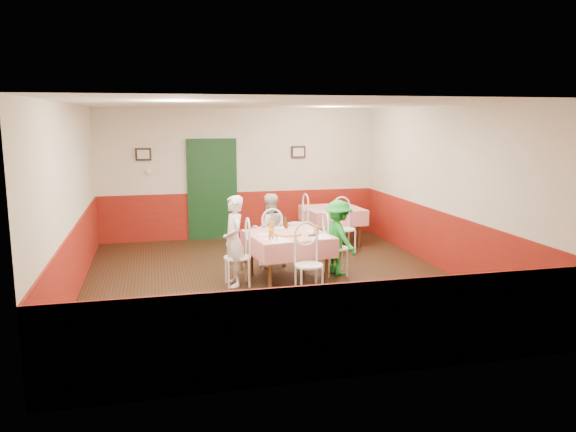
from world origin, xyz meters
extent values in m
plane|color=black|center=(0.00, 0.00, 0.00)|extent=(7.00, 7.00, 0.00)
plane|color=white|center=(0.00, 0.00, 2.80)|extent=(7.00, 7.00, 0.00)
cube|color=beige|center=(0.00, 3.50, 1.40)|extent=(6.00, 0.10, 2.80)
cube|color=beige|center=(0.00, -3.50, 1.40)|extent=(6.00, 0.10, 2.80)
cube|color=beige|center=(-3.00, 0.00, 1.40)|extent=(0.10, 7.00, 2.80)
cube|color=beige|center=(3.00, 0.00, 1.40)|extent=(0.10, 7.00, 2.80)
cube|color=maroon|center=(0.00, 3.48, 0.50)|extent=(6.00, 0.03, 1.00)
cube|color=maroon|center=(0.00, -3.48, 0.50)|extent=(6.00, 0.03, 1.00)
cube|color=maroon|center=(-2.98, 0.00, 0.50)|extent=(0.03, 7.00, 1.00)
cube|color=maroon|center=(2.98, 0.00, 0.50)|extent=(0.03, 7.00, 1.00)
cube|color=black|center=(-0.60, 3.45, 1.05)|extent=(0.96, 0.06, 2.10)
cube|color=black|center=(-2.00, 3.45, 1.85)|extent=(0.32, 0.03, 0.26)
cube|color=black|center=(1.30, 3.45, 1.85)|extent=(0.32, 0.03, 0.26)
cube|color=white|center=(-1.90, 3.45, 1.50)|extent=(0.10, 0.03, 0.10)
cube|color=red|center=(0.25, 0.04, 0.38)|extent=(1.37, 1.37, 0.77)
cube|color=red|center=(1.76, 2.39, 0.38)|extent=(1.19, 1.19, 0.77)
cylinder|color=#B74723|center=(0.23, -0.01, 0.77)|extent=(0.49, 0.49, 0.03)
cylinder|color=white|center=(-0.14, 0.00, 0.77)|extent=(0.28, 0.28, 0.01)
cylinder|color=white|center=(0.67, 0.09, 0.77)|extent=(0.28, 0.28, 0.01)
cylinder|color=white|center=(0.19, 0.48, 0.77)|extent=(0.28, 0.28, 0.01)
cylinder|color=#BF7219|center=(-0.10, -0.29, 0.83)|extent=(0.09, 0.09, 0.14)
cylinder|color=#BF7219|center=(0.67, -0.13, 0.83)|extent=(0.09, 0.09, 0.15)
cylinder|color=#BF7219|center=(0.05, 0.41, 0.83)|extent=(0.09, 0.09, 0.14)
cylinder|color=#381C0A|center=(0.31, 0.46, 0.87)|extent=(0.07, 0.07, 0.22)
cylinder|color=silver|center=(-0.13, -0.43, 0.81)|extent=(0.04, 0.04, 0.09)
cylinder|color=silver|center=(-0.05, -0.46, 0.81)|extent=(0.04, 0.04, 0.09)
cylinder|color=#B23319|center=(-0.14, -0.37, 0.81)|extent=(0.04, 0.04, 0.09)
cube|color=white|center=(-0.03, -0.37, 0.76)|extent=(0.40, 0.47, 0.00)
cube|color=white|center=(0.69, -0.28, 0.76)|extent=(0.33, 0.42, 0.00)
cube|color=black|center=(0.59, -0.22, 0.77)|extent=(0.12, 0.10, 0.02)
imported|color=gray|center=(-0.64, -0.08, 0.71)|extent=(0.38, 0.55, 1.42)
imported|color=gray|center=(0.12, 0.93, 0.65)|extent=(0.68, 0.56, 1.30)
imported|color=gray|center=(1.14, 0.16, 0.63)|extent=(0.69, 0.91, 1.26)
camera|label=1|loc=(-1.81, -8.52, 2.60)|focal=35.00mm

